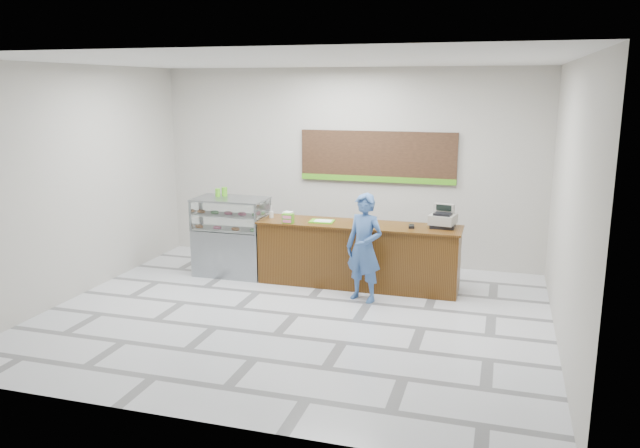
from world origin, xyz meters
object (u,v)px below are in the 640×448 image
(sales_counter, at_px, (358,255))
(cash_register, at_px, (443,219))
(display_case, at_px, (231,236))
(customer, at_px, (364,248))
(serving_tray, at_px, (322,221))

(sales_counter, distance_m, cash_register, 1.47)
(display_case, relative_size, cash_register, 2.96)
(cash_register, height_order, customer, customer)
(cash_register, distance_m, customer, 1.37)
(cash_register, height_order, serving_tray, cash_register)
(cash_register, relative_size, serving_tray, 1.14)
(display_case, xyz_separation_m, customer, (2.46, -0.66, 0.14))
(sales_counter, relative_size, display_case, 2.45)
(display_case, height_order, customer, customer)
(cash_register, xyz_separation_m, serving_tray, (-1.91, -0.17, -0.12))
(sales_counter, distance_m, display_case, 2.23)
(sales_counter, xyz_separation_m, display_case, (-2.22, -0.00, 0.16))
(sales_counter, height_order, serving_tray, serving_tray)
(display_case, bearing_deg, serving_tray, -1.25)
(display_case, xyz_separation_m, serving_tray, (1.62, -0.04, 0.37))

